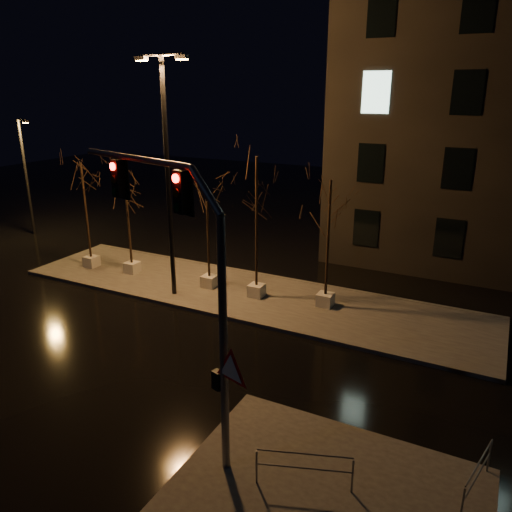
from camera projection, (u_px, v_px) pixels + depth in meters
The scene contains 13 objects.
ground at pixel (161, 353), 17.78m from camera, with size 90.00×90.00×0.00m, color black.
median at pixel (242, 293), 22.82m from camera, with size 22.00×5.00×0.15m, color #42403B.
sidewalk_corner at pixel (329, 492), 11.56m from camera, with size 7.00×5.00×0.15m, color #42403B.
tree_0 at pixel (83, 187), 24.72m from camera, with size 1.80×1.80×5.53m.
tree_1 at pixel (127, 200), 23.99m from camera, with size 1.80×1.80×4.90m.
tree_2 at pixel (207, 212), 22.23m from camera, with size 1.80×1.80×4.75m.
tree_3 at pixel (257, 190), 20.79m from camera, with size 1.80×1.80×6.36m.
tree_4 at pixel (329, 209), 20.00m from camera, with size 1.80×1.80×5.56m.
traffic_signal_mast at pixel (187, 272), 11.53m from camera, with size 5.76×1.82×7.31m.
streetlight_main at pixel (167, 164), 20.77m from camera, with size 2.52×0.37×10.12m.
streetlight_far at pixel (26, 173), 31.05m from camera, with size 1.40×0.61×7.26m.
guard_rail_a at pixel (304, 465), 11.42m from camera, with size 2.13×0.78×0.97m.
guard_rail_b at pixel (478, 473), 11.24m from camera, with size 0.47×1.91×0.92m.
Camera 1 is at (10.18, -12.47, 8.97)m, focal length 35.00 mm.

